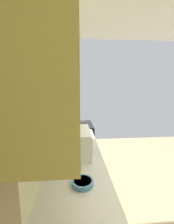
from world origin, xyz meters
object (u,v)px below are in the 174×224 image
object	(u,v)px
microwave	(74,142)
kettle	(79,131)
oven_range	(77,144)
bowl	(83,182)

from	to	relation	value
microwave	kettle	bearing A→B (deg)	-5.88
oven_range	kettle	bearing A→B (deg)	-178.46
microwave	kettle	world-z (taller)	microwave
bowl	kettle	distance (m)	1.30
oven_range	microwave	distance (m)	1.47
oven_range	bowl	distance (m)	1.99
oven_range	kettle	distance (m)	0.82
oven_range	bowl	xyz separation A→B (m)	(-1.94, -0.02, 0.47)
oven_range	bowl	world-z (taller)	oven_range
oven_range	microwave	bearing A→B (deg)	177.63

